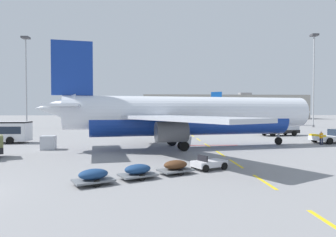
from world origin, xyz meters
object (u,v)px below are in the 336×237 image
object	(u,v)px
airliner_mid_left	(251,113)
baggage_train	(158,169)
airliner_foreground	(188,115)
fuel_service_truck	(280,126)
apron_light_mast_far	(314,69)
pushback_tug	(335,136)
uld_cargo_container	(48,143)
ground_crew_worker	(321,137)
apron_light_mast_near	(26,71)

from	to	relation	value
airliner_mid_left	baggage_train	xyz separation A→B (m)	(-31.30, -73.65, -2.95)
airliner_mid_left	airliner_foreground	bearing A→B (deg)	-115.14
fuel_service_truck	apron_light_mast_far	xyz separation A→B (m)	(19.98, 25.13, 13.70)
pushback_tug	airliner_mid_left	size ratio (longest dim) A/B	0.23
fuel_service_truck	uld_cargo_container	bearing A→B (deg)	-154.18
ground_crew_worker	apron_light_mast_far	xyz separation A→B (m)	(20.65, 39.20, 14.32)
ground_crew_worker	airliner_foreground	bearing A→B (deg)	-173.88
airliner_foreground	airliner_mid_left	bearing A→B (deg)	64.86
pushback_tug	ground_crew_worker	bearing A→B (deg)	-146.71
uld_cargo_container	apron_light_mast_near	distance (m)	48.13
airliner_mid_left	uld_cargo_container	size ratio (longest dim) A/B	15.39
baggage_train	pushback_tug	bearing A→B (deg)	37.92
ground_crew_worker	uld_cargo_container	world-z (taller)	ground_crew_worker
airliner_mid_left	apron_light_mast_far	xyz separation A→B (m)	(11.20, -17.04, 11.86)
uld_cargo_container	apron_light_mast_far	distance (m)	70.65
airliner_mid_left	fuel_service_truck	distance (m)	43.12
ground_crew_worker	airliner_mid_left	bearing A→B (deg)	80.45
pushback_tug	apron_light_mast_near	size ratio (longest dim) A/B	0.28
ground_crew_worker	apron_light_mast_far	world-z (taller)	apron_light_mast_far
airliner_foreground	uld_cargo_container	size ratio (longest dim) A/B	19.01
airliner_foreground	apron_light_mast_near	distance (m)	55.48
apron_light_mast_near	airliner_mid_left	bearing A→B (deg)	15.27
ground_crew_worker	apron_light_mast_near	bearing A→B (deg)	144.13
airliner_mid_left	apron_light_mast_far	bearing A→B (deg)	-56.69
baggage_train	apron_light_mast_near	distance (m)	66.30
uld_cargo_container	baggage_train	bearing A→B (deg)	-49.64
airliner_foreground	fuel_service_truck	distance (m)	24.56
fuel_service_truck	baggage_train	size ratio (longest dim) A/B	0.68
airliner_foreground	uld_cargo_container	xyz separation A→B (m)	(-16.40, -0.91, -3.15)
uld_cargo_container	apron_light_mast_far	world-z (taller)	apron_light_mast_far
airliner_mid_left	fuel_service_truck	xyz separation A→B (m)	(-8.79, -42.17, -1.84)
pushback_tug	ground_crew_worker	xyz separation A→B (m)	(-3.20, -2.10, 0.11)
pushback_tug	apron_light_mast_far	xyz separation A→B (m)	(17.45, 37.09, 14.44)
ground_crew_worker	apron_light_mast_near	xyz separation A→B (m)	(-53.86, 38.95, 13.40)
baggage_train	ground_crew_worker	world-z (taller)	ground_crew_worker
ground_crew_worker	uld_cargo_container	bearing A→B (deg)	-175.28
pushback_tug	ground_crew_worker	size ratio (longest dim) A/B	3.62
pushback_tug	airliner_foreground	bearing A→B (deg)	-169.19
fuel_service_truck	apron_light_mast_near	world-z (taller)	apron_light_mast_near
fuel_service_truck	apron_light_mast_near	distance (m)	61.29
airliner_foreground	baggage_train	world-z (taller)	airliner_foreground
pushback_tug	fuel_service_truck	distance (m)	12.25
pushback_tug	fuel_service_truck	world-z (taller)	fuel_service_truck
fuel_service_truck	airliner_mid_left	bearing A→B (deg)	78.23
airliner_foreground	apron_light_mast_far	world-z (taller)	apron_light_mast_far
pushback_tug	apron_light_mast_far	size ratio (longest dim) A/B	0.26
pushback_tug	airliner_mid_left	xyz separation A→B (m)	(6.25, 54.13, 2.58)
airliner_foreground	baggage_train	size ratio (longest dim) A/B	3.19
ground_crew_worker	pushback_tug	bearing A→B (deg)	33.29
ground_crew_worker	uld_cargo_container	distance (m)	34.36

